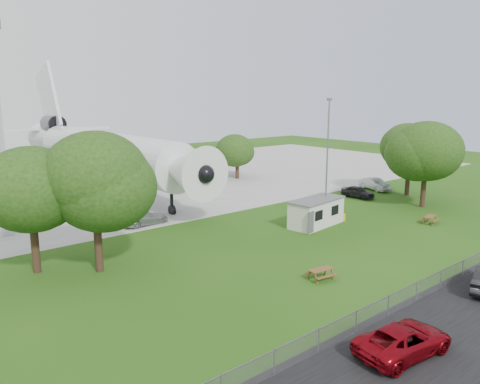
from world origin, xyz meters
TOP-DOWN VIEW (x-y plane):
  - ground at (0.00, 0.00)m, footprint 160.00×160.00m
  - concrete_apron at (0.00, 38.00)m, footprint 120.00×46.00m
  - airliner at (-2.00, 35.86)m, footprint 46.36×47.73m
  - site_cabin at (6.44, 5.83)m, footprint 6.90×3.48m
  - picnic_west at (-3.71, -3.44)m, footprint 1.98×1.73m
  - picnic_east at (15.56, -0.91)m, footprint 2.08×1.85m
  - fence at (0.00, -9.50)m, footprint 58.00×0.04m
  - lamp_mast at (8.20, 6.20)m, footprint 0.16×0.16m
  - tree_west_big at (-18.20, 10.46)m, footprint 7.51×7.51m
  - tree_west_small at (-14.69, 7.78)m, footprint 7.47×7.47m
  - tree_east_front at (21.55, 3.25)m, footprint 8.18×8.18m
  - tree_east_back at (25.89, 7.76)m, footprint 7.27×7.27m
  - tree_far_apron at (17.15, 30.81)m, footprint 5.80×5.80m
  - car_west_estate at (-7.93, -12.23)m, footprint 5.57×3.09m
  - car_ne_hatch at (19.94, 10.87)m, footprint 2.01×4.27m
  - car_ne_sedan at (25.59, 12.27)m, footprint 2.88×5.07m
  - car_apron_van at (-6.23, 16.67)m, footprint 4.93×2.25m

SIDE VIEW (x-z plane):
  - ground at x=0.00m, z-range 0.00..0.00m
  - picnic_west at x=-3.71m, z-range -0.38..0.38m
  - picnic_east at x=15.56m, z-range -0.38..0.38m
  - fence at x=0.00m, z-range -0.65..0.65m
  - concrete_apron at x=0.00m, z-range 0.00..0.03m
  - car_apron_van at x=-6.23m, z-range 0.00..1.40m
  - car_ne_hatch at x=19.94m, z-range 0.00..1.41m
  - car_west_estate at x=-7.93m, z-range 0.00..1.48m
  - car_ne_sedan at x=25.59m, z-range 0.00..1.58m
  - site_cabin at x=6.44m, z-range 0.00..2.62m
  - tree_far_apron at x=17.15m, z-range 0.68..7.87m
  - airliner at x=-2.00m, z-range -3.57..14.11m
  - tree_east_front at x=21.55m, z-range 0.94..11.01m
  - tree_west_big at x=-18.20m, z-range 1.11..10.85m
  - lamp_mast at x=8.20m, z-range 0.00..12.00m
  - tree_east_back at x=25.89m, z-range 1.20..10.90m
  - tree_west_small at x=-14.69m, z-range 1.29..11.35m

